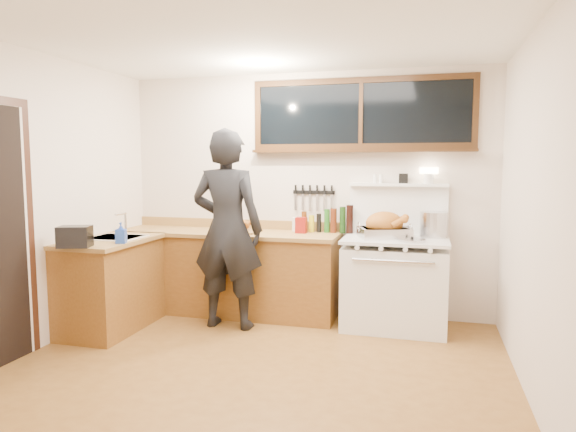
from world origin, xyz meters
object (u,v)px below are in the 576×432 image
(man, at_px, (227,229))
(cutting_board, at_px, (240,227))
(vintage_stove, at_px, (395,281))
(roast_turkey, at_px, (385,227))

(man, height_order, cutting_board, man)
(vintage_stove, relative_size, cutting_board, 3.65)
(vintage_stove, xyz_separation_m, roast_turkey, (-0.11, 0.01, 0.54))
(vintage_stove, distance_m, man, 1.74)
(vintage_stove, bearing_deg, man, -165.21)
(vintage_stove, relative_size, man, 0.81)
(vintage_stove, height_order, man, man)
(cutting_board, bearing_deg, man, -86.12)
(man, bearing_deg, roast_turkey, 16.11)
(man, distance_m, cutting_board, 0.42)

